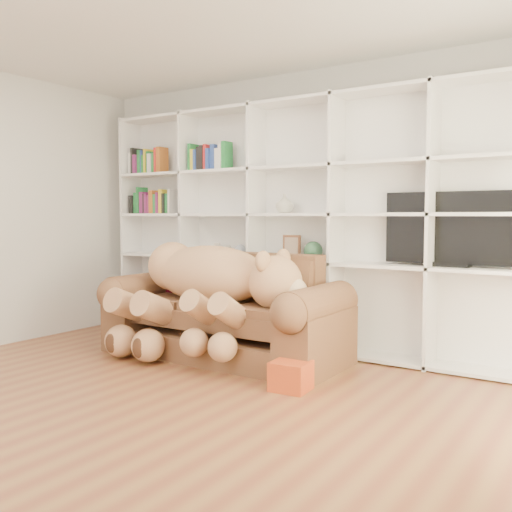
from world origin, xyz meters
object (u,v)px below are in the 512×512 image
Objects in this scene: sofa at (226,318)px; teddy_bear at (205,286)px; gift_box at (291,376)px; tv at (449,230)px.

sofa is 1.27× the size of teddy_bear.
teddy_bear is 6.55× the size of gift_box.
tv reaches higher than teddy_bear.
sofa is 8.30× the size of gift_box.
gift_box is at bearing -12.23° from teddy_bear.
sofa is at bearing -159.17° from tv.
teddy_bear is (-0.09, -0.19, 0.31)m from sofa.
teddy_bear reaches higher than sofa.
sofa is 2.11× the size of tv.
tv is at bearing 20.83° from sofa.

